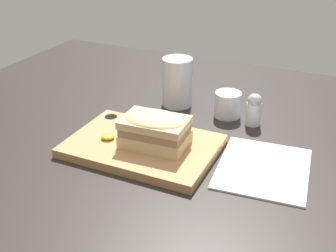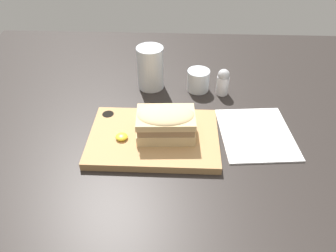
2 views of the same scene
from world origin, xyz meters
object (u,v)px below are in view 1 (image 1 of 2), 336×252
object	(u,v)px
napkin	(263,168)
sandwich	(155,128)
water_glass	(177,85)
serving_board	(142,146)
wine_glass	(228,106)
salt_shaker	(254,109)

from	to	relation	value
napkin	sandwich	bearing A→B (deg)	-171.99
water_glass	serving_board	bearing A→B (deg)	-83.89
wine_glass	salt_shaker	bearing A→B (deg)	-15.60
water_glass	salt_shaker	world-z (taller)	water_glass
serving_board	napkin	world-z (taller)	serving_board
sandwich	salt_shaker	distance (cm)	25.72
napkin	salt_shaker	distance (cm)	19.39
sandwich	salt_shaker	world-z (taller)	sandwich
water_glass	wine_glass	xyz separation A→B (cm)	(13.68, -1.02, -2.65)
serving_board	wine_glass	world-z (taller)	wine_glass
serving_board	sandwich	bearing A→B (deg)	4.05
serving_board	salt_shaker	distance (cm)	27.79
wine_glass	sandwich	bearing A→B (deg)	-109.84
wine_glass	salt_shaker	world-z (taller)	salt_shaker
serving_board	napkin	xyz separation A→B (cm)	(24.71, 3.27, -0.73)
sandwich	salt_shaker	bearing A→B (deg)	54.27
water_glass	napkin	xyz separation A→B (cm)	(27.28, -20.69, -5.13)
serving_board	sandwich	xyz separation A→B (cm)	(2.91, 0.21, 4.61)
wine_glass	napkin	bearing A→B (deg)	-55.34
salt_shaker	wine_glass	bearing A→B (deg)	164.40
salt_shaker	napkin	bearing A→B (deg)	-69.03
sandwich	napkin	size ratio (longest dim) A/B	0.64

